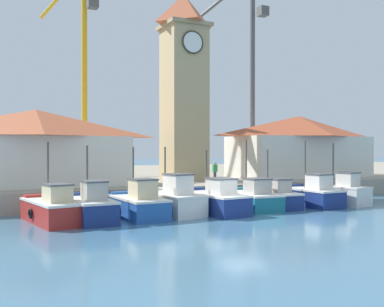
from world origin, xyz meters
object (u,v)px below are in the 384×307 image
(fishing_boat_center, at_px, (213,201))
(dock_worker_near_tower, at_px, (215,172))
(clock_tower, at_px, (184,83))
(port_crane_far, at_px, (250,96))
(fishing_boat_mid_left, at_px, (171,200))
(fishing_boat_right_inner, at_px, (273,197))
(fishing_boat_far_left, at_px, (52,209))
(warehouse_left, at_px, (36,147))
(warehouse_right, at_px, (299,146))
(fishing_boat_left_outer, at_px, (90,207))
(fishing_boat_left_inner, at_px, (138,204))
(fishing_boat_mid_right, at_px, (251,198))
(port_crane_near, at_px, (83,96))
(fishing_boat_right_outer, at_px, (311,195))
(fishing_boat_far_right, at_px, (340,193))

(fishing_boat_center, relative_size, dock_worker_near_tower, 3.32)
(clock_tower, height_order, port_crane_far, port_crane_far)
(fishing_boat_mid_left, height_order, fishing_boat_right_inner, fishing_boat_mid_left)
(fishing_boat_far_left, bearing_deg, warehouse_left, 88.38)
(fishing_boat_center, height_order, warehouse_right, warehouse_right)
(fishing_boat_mid_left, height_order, fishing_boat_center, fishing_boat_mid_left)
(warehouse_right, bearing_deg, fishing_boat_left_outer, -156.05)
(clock_tower, relative_size, dock_worker_near_tower, 10.41)
(fishing_boat_left_inner, height_order, port_crane_far, port_crane_far)
(fishing_boat_left_outer, distance_m, warehouse_right, 24.15)
(fishing_boat_mid_right, bearing_deg, port_crane_far, 56.80)
(fishing_boat_mid_left, bearing_deg, port_crane_far, 45.80)
(dock_worker_near_tower, bearing_deg, fishing_boat_mid_right, -93.22)
(port_crane_near, bearing_deg, fishing_boat_mid_left, -88.20)
(fishing_boat_right_outer, relative_size, dock_worker_near_tower, 2.81)
(fishing_boat_mid_left, xyz_separation_m, warehouse_right, (17.00, 9.24, 3.34))
(port_crane_far, bearing_deg, dock_worker_near_tower, -132.38)
(fishing_boat_center, bearing_deg, clock_tower, 74.60)
(fishing_boat_far_left, bearing_deg, port_crane_near, 73.51)
(fishing_boat_center, xyz_separation_m, port_crane_far, (14.64, 18.25, 8.90))
(port_crane_far, bearing_deg, fishing_boat_center, -128.75)
(fishing_boat_mid_right, bearing_deg, fishing_boat_right_outer, -6.56)
(fishing_boat_right_outer, height_order, port_crane_far, port_crane_far)
(fishing_boat_center, height_order, fishing_boat_right_outer, fishing_boat_right_outer)
(port_crane_near, bearing_deg, fishing_boat_left_outer, -101.37)
(fishing_boat_left_outer, distance_m, fishing_boat_mid_left, 4.88)
(warehouse_right, bearing_deg, fishing_boat_far_left, -158.42)
(fishing_boat_mid_right, relative_size, warehouse_left, 0.40)
(fishing_boat_right_outer, relative_size, port_crane_near, 0.22)
(fishing_boat_left_inner, height_order, fishing_boat_center, fishing_boat_left_inner)
(fishing_boat_left_inner, relative_size, port_crane_near, 0.24)
(fishing_boat_mid_left, bearing_deg, fishing_boat_left_inner, -171.56)
(fishing_boat_far_left, distance_m, fishing_boat_right_outer, 16.72)
(fishing_boat_right_inner, bearing_deg, fishing_boat_mid_right, -174.42)
(fishing_boat_right_outer, height_order, fishing_boat_far_right, fishing_boat_right_outer)
(fishing_boat_left_outer, height_order, dock_worker_near_tower, fishing_boat_left_outer)
(dock_worker_near_tower, bearing_deg, fishing_boat_far_left, -156.83)
(fishing_boat_right_outer, bearing_deg, fishing_boat_far_left, 178.41)
(fishing_boat_far_right, relative_size, clock_tower, 0.26)
(clock_tower, xyz_separation_m, dock_worker_near_tower, (0.64, -4.10, -7.18))
(port_crane_near, bearing_deg, port_crane_far, -9.40)
(fishing_boat_left_outer, xyz_separation_m, port_crane_far, (21.90, 18.01, 8.89))
(warehouse_left, bearing_deg, fishing_boat_left_outer, -79.70)
(fishing_boat_mid_right, distance_m, dock_worker_near_tower, 5.52)
(fishing_boat_right_inner, height_order, port_crane_far, port_crane_far)
(fishing_boat_far_left, xyz_separation_m, fishing_boat_far_right, (19.15, -0.56, 0.08))
(fishing_boat_mid_right, bearing_deg, clock_tower, 92.05)
(fishing_boat_mid_left, relative_size, fishing_boat_right_outer, 1.13)
(fishing_boat_right_inner, xyz_separation_m, warehouse_left, (-13.80, 8.54, 3.30))
(fishing_boat_left_outer, relative_size, fishing_boat_left_inner, 0.97)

